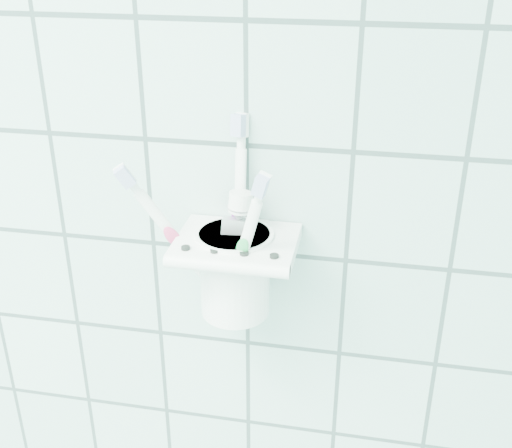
% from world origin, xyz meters
% --- Properties ---
extents(holder_bracket, '(0.12, 0.10, 0.04)m').
position_xyz_m(holder_bracket, '(0.66, 1.15, 1.28)').
color(holder_bracket, white).
rests_on(holder_bracket, wall_back).
extents(cup, '(0.08, 0.08, 0.10)m').
position_xyz_m(cup, '(0.66, 1.16, 1.25)').
color(cup, white).
rests_on(cup, holder_bracket).
extents(toothbrush_pink, '(0.09, 0.05, 0.18)m').
position_xyz_m(toothbrush_pink, '(0.64, 1.16, 1.30)').
color(toothbrush_pink, white).
rests_on(toothbrush_pink, cup).
extents(toothbrush_blue, '(0.02, 0.04, 0.21)m').
position_xyz_m(toothbrush_blue, '(0.66, 1.16, 1.31)').
color(toothbrush_blue, white).
rests_on(toothbrush_blue, cup).
extents(toothbrush_orange, '(0.05, 0.04, 0.18)m').
position_xyz_m(toothbrush_orange, '(0.65, 1.14, 1.30)').
color(toothbrush_orange, white).
rests_on(toothbrush_orange, cup).
extents(toothpaste_tube, '(0.04, 0.03, 0.14)m').
position_xyz_m(toothpaste_tube, '(0.66, 1.15, 1.28)').
color(toothpaste_tube, silver).
rests_on(toothpaste_tube, cup).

